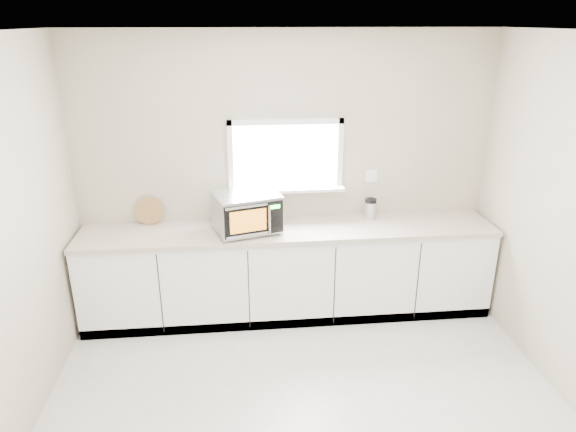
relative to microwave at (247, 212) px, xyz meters
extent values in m
cube|color=#BDB196|center=(0.39, 0.34, 0.24)|extent=(4.00, 0.02, 2.70)
cube|color=white|center=(0.39, 0.32, 0.44)|extent=(1.00, 0.02, 0.60)
cube|color=white|center=(0.39, 0.26, 0.12)|extent=(1.12, 0.16, 0.03)
cube|color=white|center=(0.39, 0.31, 0.76)|extent=(1.10, 0.04, 0.05)
cube|color=white|center=(0.39, 0.31, 0.11)|extent=(1.10, 0.04, 0.05)
cube|color=white|center=(-0.13, 0.31, 0.44)|extent=(0.05, 0.04, 0.70)
cube|color=white|center=(0.92, 0.31, 0.44)|extent=(0.05, 0.04, 0.70)
cube|color=white|center=(1.24, 0.33, 0.21)|extent=(0.12, 0.01, 0.12)
cube|color=white|center=(0.39, 0.04, -0.67)|extent=(3.92, 0.60, 0.88)
cube|color=beige|center=(0.39, 0.03, -0.21)|extent=(3.92, 0.64, 0.04)
cylinder|color=black|center=(-0.18, -0.22, -0.18)|extent=(0.03, 0.03, 0.02)
cylinder|color=black|center=(-0.28, 0.10, -0.18)|extent=(0.03, 0.03, 0.02)
cylinder|color=black|center=(0.27, -0.09, -0.18)|extent=(0.03, 0.03, 0.02)
cylinder|color=black|center=(0.18, 0.23, -0.18)|extent=(0.03, 0.03, 0.02)
cube|color=#ACAFB3|center=(0.00, 0.01, 0.00)|extent=(0.66, 0.57, 0.34)
cube|color=black|center=(0.06, -0.21, 0.00)|extent=(0.53, 0.16, 0.30)
cube|color=orange|center=(0.01, -0.23, 0.00)|extent=(0.32, 0.10, 0.20)
cylinder|color=silver|center=(0.20, -0.19, 0.00)|extent=(0.03, 0.03, 0.26)
cube|color=black|center=(0.24, -0.16, 0.00)|extent=(0.13, 0.04, 0.29)
cube|color=#19FF33|center=(0.25, -0.16, 0.10)|extent=(0.09, 0.03, 0.03)
cube|color=silver|center=(0.00, 0.01, 0.17)|extent=(0.66, 0.57, 0.01)
cube|color=#422417|center=(0.03, 0.15, -0.06)|extent=(0.14, 0.23, 0.26)
cube|color=black|center=(0.01, 0.09, 0.05)|extent=(0.02, 0.05, 0.10)
cube|color=black|center=(0.04, 0.10, 0.06)|extent=(0.02, 0.05, 0.10)
cube|color=black|center=(0.07, 0.10, 0.04)|extent=(0.02, 0.05, 0.10)
cube|color=black|center=(0.02, 0.09, 0.08)|extent=(0.02, 0.05, 0.10)
cube|color=black|center=(0.06, 0.10, 0.08)|extent=(0.02, 0.05, 0.10)
cylinder|color=#A87A41|center=(-0.93, 0.28, -0.06)|extent=(0.27, 0.06, 0.27)
cylinder|color=#ACAFB3|center=(1.22, 0.21, -0.11)|extent=(0.12, 0.12, 0.17)
cylinder|color=black|center=(1.22, 0.21, -0.01)|extent=(0.12, 0.12, 0.04)
camera|label=1|loc=(-0.07, -4.43, 1.65)|focal=32.00mm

